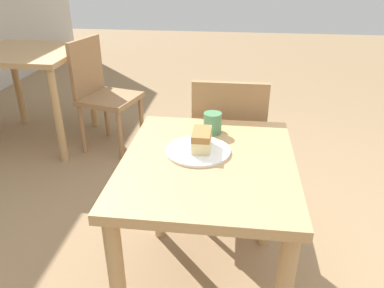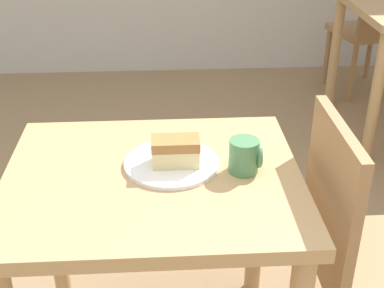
{
  "view_description": "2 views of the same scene",
  "coord_description": "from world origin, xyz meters",
  "px_view_note": "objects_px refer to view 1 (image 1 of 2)",
  "views": [
    {
      "loc": [
        -1.22,
        0.21,
        1.43
      ],
      "look_at": [
        0.17,
        0.37,
        0.73
      ],
      "focal_mm": 35.0,
      "sensor_mm": 36.0,
      "label": 1
    },
    {
      "loc": [
        0.11,
        -0.95,
        1.49
      ],
      "look_at": [
        0.2,
        0.37,
        0.76
      ],
      "focal_mm": 50.0,
      "sensor_mm": 36.0,
      "label": 2
    }
  ],
  "objects_px": {
    "dining_table_near": "(208,186)",
    "dining_table_far": "(29,67)",
    "plate": "(198,151)",
    "chair_far_corner": "(102,91)",
    "coffee_mug": "(213,123)",
    "chair_near_window": "(228,145)",
    "cake_slice": "(202,140)"
  },
  "relations": [
    {
      "from": "dining_table_near",
      "to": "dining_table_far",
      "type": "relative_size",
      "value": 1.01
    },
    {
      "from": "dining_table_far",
      "to": "plate",
      "type": "xyz_separation_m",
      "value": [
        -1.42,
        -1.51,
        0.08
      ]
    },
    {
      "from": "dining_table_far",
      "to": "chair_far_corner",
      "type": "distance_m",
      "value": 0.62
    },
    {
      "from": "dining_table_near",
      "to": "coffee_mug",
      "type": "relative_size",
      "value": 8.52
    },
    {
      "from": "dining_table_far",
      "to": "plate",
      "type": "height_order",
      "value": "dining_table_far"
    },
    {
      "from": "plate",
      "to": "chair_near_window",
      "type": "bearing_deg",
      "value": -11.87
    },
    {
      "from": "plate",
      "to": "chair_far_corner",
      "type": "bearing_deg",
      "value": 33.61
    },
    {
      "from": "dining_table_near",
      "to": "cake_slice",
      "type": "xyz_separation_m",
      "value": [
        0.07,
        0.03,
        0.18
      ]
    },
    {
      "from": "chair_near_window",
      "to": "plate",
      "type": "relative_size",
      "value": 3.28
    },
    {
      "from": "plate",
      "to": "cake_slice",
      "type": "xyz_separation_m",
      "value": [
        0.01,
        -0.01,
        0.05
      ]
    },
    {
      "from": "dining_table_near",
      "to": "chair_far_corner",
      "type": "bearing_deg",
      "value": 33.92
    },
    {
      "from": "dining_table_far",
      "to": "chair_near_window",
      "type": "bearing_deg",
      "value": -118.01
    },
    {
      "from": "dining_table_near",
      "to": "chair_far_corner",
      "type": "height_order",
      "value": "chair_far_corner"
    },
    {
      "from": "chair_far_corner",
      "to": "dining_table_near",
      "type": "bearing_deg",
      "value": -131.84
    },
    {
      "from": "dining_table_near",
      "to": "dining_table_far",
      "type": "xyz_separation_m",
      "value": [
        1.47,
        1.56,
        0.06
      ]
    },
    {
      "from": "dining_table_near",
      "to": "dining_table_far",
      "type": "bearing_deg",
      "value": 46.73
    },
    {
      "from": "chair_near_window",
      "to": "coffee_mug",
      "type": "distance_m",
      "value": 0.45
    },
    {
      "from": "plate",
      "to": "dining_table_near",
      "type": "bearing_deg",
      "value": -138.91
    },
    {
      "from": "chair_far_corner",
      "to": "chair_near_window",
      "type": "bearing_deg",
      "value": -114.52
    },
    {
      "from": "dining_table_near",
      "to": "plate",
      "type": "height_order",
      "value": "plate"
    },
    {
      "from": "chair_far_corner",
      "to": "coffee_mug",
      "type": "height_order",
      "value": "chair_far_corner"
    },
    {
      "from": "chair_near_window",
      "to": "coffee_mug",
      "type": "bearing_deg",
      "value": 78.54
    },
    {
      "from": "dining_table_far",
      "to": "coffee_mug",
      "type": "height_order",
      "value": "coffee_mug"
    },
    {
      "from": "dining_table_far",
      "to": "coffee_mug",
      "type": "xyz_separation_m",
      "value": [
        -1.22,
        -1.56,
        0.12
      ]
    },
    {
      "from": "plate",
      "to": "cake_slice",
      "type": "relative_size",
      "value": 2.03
    },
    {
      "from": "plate",
      "to": "coffee_mug",
      "type": "relative_size",
      "value": 2.8
    },
    {
      "from": "chair_near_window",
      "to": "chair_far_corner",
      "type": "xyz_separation_m",
      "value": [
        0.83,
        1.03,
        0.0
      ]
    },
    {
      "from": "plate",
      "to": "dining_table_far",
      "type": "bearing_deg",
      "value": 46.92
    },
    {
      "from": "dining_table_near",
      "to": "chair_far_corner",
      "type": "relative_size",
      "value": 0.93
    },
    {
      "from": "chair_far_corner",
      "to": "coffee_mug",
      "type": "bearing_deg",
      "value": -126.56
    },
    {
      "from": "cake_slice",
      "to": "coffee_mug",
      "type": "bearing_deg",
      "value": -9.29
    },
    {
      "from": "chair_near_window",
      "to": "dining_table_near",
      "type": "bearing_deg",
      "value": 83.56
    }
  ]
}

